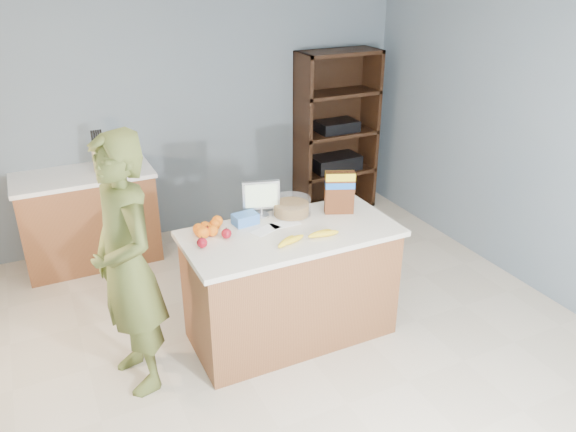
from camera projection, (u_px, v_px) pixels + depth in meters
name	position (u px, v px, depth m)	size (l,w,h in m)	color
floor	(308.00, 355.00, 4.18)	(4.50, 5.00, 0.02)	beige
walls	(313.00, 142.00, 3.49)	(4.52, 5.02, 2.51)	slate
counter_peninsula	(291.00, 288.00, 4.25)	(1.56, 0.76, 0.90)	brown
back_cabinet	(89.00, 218.00, 5.31)	(1.24, 0.62, 0.90)	brown
shelving_unit	(334.00, 135.00, 6.35)	(0.90, 0.40, 1.80)	black
person	(127.00, 267.00, 3.59)	(0.65, 0.43, 1.79)	#4E5825
knife_block	(100.00, 159.00, 5.13)	(0.12, 0.10, 0.31)	tan
envelopes	(276.00, 227.00, 4.11)	(0.40, 0.19, 0.00)	white
bananas	(306.00, 237.00, 3.92)	(0.50, 0.15, 0.04)	yellow
apples	(212.00, 236.00, 3.90)	(0.27, 0.22, 0.07)	maroon
oranges	(207.00, 229.00, 3.99)	(0.25, 0.22, 0.08)	orange
blue_carton	(245.00, 219.00, 4.14)	(0.18, 0.12, 0.08)	blue
salad_bowl	(291.00, 207.00, 4.29)	(0.30, 0.30, 0.13)	#267219
tv	(261.00, 197.00, 4.22)	(0.28, 0.12, 0.28)	silver
cereal_box	(340.00, 189.00, 4.26)	(0.24, 0.16, 0.33)	#592B14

